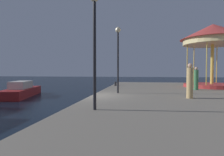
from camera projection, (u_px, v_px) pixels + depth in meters
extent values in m
plane|color=black|center=(92.00, 108.00, 11.43)|extent=(120.00, 120.00, 0.00)
cube|color=gray|center=(207.00, 105.00, 10.40)|extent=(13.24, 27.44, 0.80)
cube|color=maroon|center=(21.00, 92.00, 16.64)|extent=(3.17, 6.01, 0.73)
cube|color=beige|center=(21.00, 85.00, 16.57)|extent=(1.85, 2.76, 0.64)
cube|color=#4C6070|center=(26.00, 82.00, 17.82)|extent=(1.08, 0.36, 0.29)
cylinder|color=#B23333|center=(212.00, 85.00, 17.07)|extent=(4.84, 4.84, 0.30)
cylinder|color=gold|center=(212.00, 64.00, 17.00)|extent=(0.28, 0.28, 3.56)
cylinder|color=#F2E099|center=(213.00, 42.00, 16.92)|extent=(5.08, 5.08, 0.50)
cone|color=#C63D38|center=(213.00, 32.00, 16.89)|extent=(5.64, 5.64, 1.36)
cylinder|color=gold|center=(217.00, 65.00, 18.69)|extent=(0.08, 0.08, 3.56)
cylinder|color=gold|center=(194.00, 65.00, 19.02)|extent=(0.08, 0.08, 3.56)
cylinder|color=gold|center=(187.00, 64.00, 17.33)|extent=(0.08, 0.08, 3.56)
cylinder|color=gold|center=(207.00, 64.00, 15.31)|extent=(0.08, 0.08, 3.56)
cylinder|color=black|center=(95.00, 56.00, 7.07)|extent=(0.12, 0.12, 4.07)
cylinder|color=black|center=(118.00, 63.00, 12.46)|extent=(0.12, 0.12, 4.03)
sphere|color=#F9E5B2|center=(118.00, 30.00, 12.37)|extent=(0.36, 0.36, 0.36)
cylinder|color=#2D2D33|center=(115.00, 84.00, 18.53)|extent=(0.24, 0.24, 0.40)
cylinder|color=tan|center=(190.00, 83.00, 10.13)|extent=(0.34, 0.34, 1.66)
sphere|color=tan|center=(190.00, 65.00, 10.09)|extent=(0.24, 0.24, 0.24)
cylinder|color=#387247|center=(196.00, 80.00, 14.57)|extent=(0.34, 0.34, 1.56)
sphere|color=tan|center=(196.00, 68.00, 14.53)|extent=(0.24, 0.24, 0.24)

